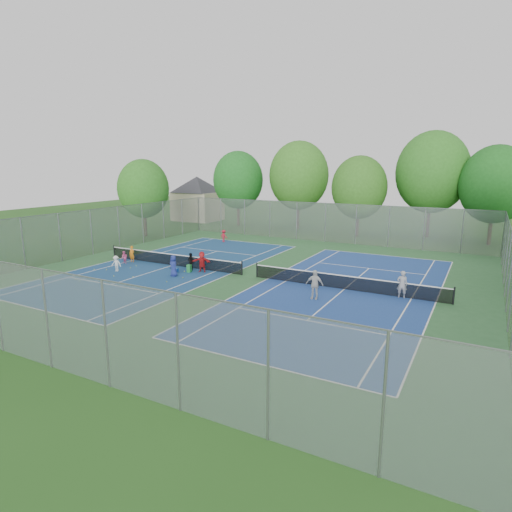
{
  "coord_description": "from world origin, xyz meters",
  "views": [
    {
      "loc": [
        14.57,
        -25.89,
        7.86
      ],
      "look_at": [
        0.0,
        1.0,
        1.3
      ],
      "focal_mm": 30.0,
      "sensor_mm": 36.0,
      "label": 1
    }
  ],
  "objects_px": {
    "ball_crate": "(176,270)",
    "ball_hopper": "(189,269)",
    "instructor": "(402,284)",
    "net_right": "(345,283)",
    "net_left": "(172,260)"
  },
  "relations": [
    {
      "from": "ball_hopper",
      "to": "instructor",
      "type": "relative_size",
      "value": 0.34
    },
    {
      "from": "net_left",
      "to": "ball_hopper",
      "type": "distance_m",
      "value": 2.76
    },
    {
      "from": "net_right",
      "to": "instructor",
      "type": "height_order",
      "value": "instructor"
    },
    {
      "from": "ball_crate",
      "to": "ball_hopper",
      "type": "height_order",
      "value": "ball_hopper"
    },
    {
      "from": "net_left",
      "to": "ball_crate",
      "type": "xyz_separation_m",
      "value": [
        1.58,
        -1.58,
        -0.31
      ]
    },
    {
      "from": "net_left",
      "to": "instructor",
      "type": "bearing_deg",
      "value": -0.28
    },
    {
      "from": "net_right",
      "to": "ball_hopper",
      "type": "height_order",
      "value": "net_right"
    },
    {
      "from": "net_left",
      "to": "net_right",
      "type": "relative_size",
      "value": 1.0
    },
    {
      "from": "net_right",
      "to": "instructor",
      "type": "bearing_deg",
      "value": -1.39
    },
    {
      "from": "net_left",
      "to": "net_right",
      "type": "distance_m",
      "value": 14.0
    },
    {
      "from": "ball_crate",
      "to": "ball_hopper",
      "type": "xyz_separation_m",
      "value": [
        0.93,
        0.44,
        0.14
      ]
    },
    {
      "from": "ball_hopper",
      "to": "instructor",
      "type": "distance_m",
      "value": 15.08
    },
    {
      "from": "net_left",
      "to": "ball_crate",
      "type": "bearing_deg",
      "value": -45.03
    },
    {
      "from": "net_left",
      "to": "net_right",
      "type": "bearing_deg",
      "value": 0.0
    },
    {
      "from": "ball_hopper",
      "to": "instructor",
      "type": "xyz_separation_m",
      "value": [
        15.03,
        1.05,
        0.55
      ]
    }
  ]
}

